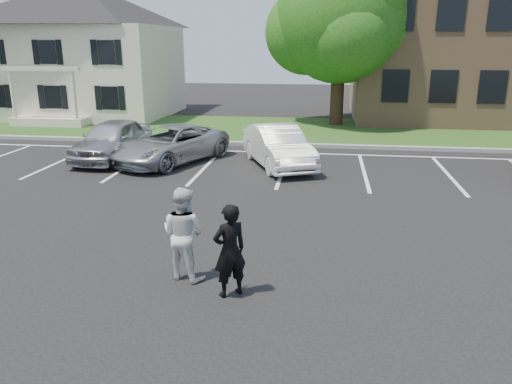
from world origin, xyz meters
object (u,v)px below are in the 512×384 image
car_silver_west (112,140)px  man_white_shirt (183,233)px  tree (342,21)px  car_white_sedan (278,146)px  house (83,50)px  man_black_suit (230,251)px  car_silver_minivan (171,144)px

car_silver_west → man_white_shirt: bearing=-57.1°
tree → man_white_shirt: size_ratio=4.94×
tree → man_white_shirt: 19.53m
tree → car_white_sedan: bearing=-103.3°
house → tree: size_ratio=1.17×
house → man_black_suit: 24.97m
tree → man_black_suit: tree is taller
tree → car_silver_minivan: bearing=-123.3°
car_silver_minivan → car_silver_west: bearing=-159.5°
man_black_suit → car_silver_minivan: man_black_suit is taller
tree → car_silver_west: 13.56m
car_silver_west → tree: bearing=50.2°
car_silver_minivan → man_white_shirt: bearing=-46.5°
tree → car_silver_minivan: tree is taller
man_white_shirt → car_silver_minivan: (-3.10, 9.16, -0.21)m
tree → man_white_shirt: (-3.19, -18.74, -4.46)m
tree → car_silver_west: tree is taller
tree → car_silver_minivan: 12.38m
tree → man_black_suit: size_ratio=5.20×
man_black_suit → car_white_sedan: bearing=-126.5°
house → man_white_shirt: size_ratio=5.78×
man_white_shirt → car_silver_west: 10.80m
tree → car_silver_minivan: (-6.29, -9.58, -4.67)m
house → tree: tree is taller
car_silver_minivan → car_white_sedan: (4.01, -0.07, 0.05)m
house → man_white_shirt: bearing=-60.1°
tree → man_white_shirt: tree is taller
house → man_black_suit: (12.85, -21.20, -2.98)m
man_black_suit → car_silver_minivan: size_ratio=0.35×
car_silver_minivan → car_white_sedan: bearing=23.7°
man_white_shirt → car_white_sedan: bearing=-75.9°
tree → car_white_sedan: tree is taller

